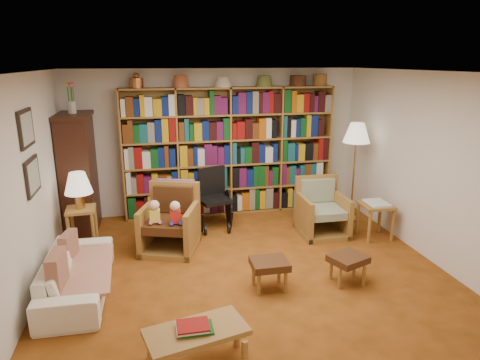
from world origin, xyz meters
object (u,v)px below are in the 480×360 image
object	(u,v)px
armchair_sage	(320,212)
armchair_leather	(169,222)
side_table_lamp	(82,220)
footstool_b	(348,261)
wheelchair	(213,200)
coffee_table	(196,334)
sofa	(77,274)
side_table_papers	(376,210)
floor_lamp	(357,137)
footstool_a	(270,266)

from	to	relation	value
armchair_sage	armchair_leather	bearing A→B (deg)	-177.81
side_table_lamp	footstool_b	size ratio (longest dim) A/B	1.21
armchair_leather	footstool_b	xyz separation A→B (m)	(2.06, -1.50, -0.10)
wheelchair	footstool_b	bearing A→B (deg)	-59.26
armchair_leather	coffee_table	distance (m)	2.58
coffee_table	armchair_sage	bearing A→B (deg)	49.85
sofa	side_table_papers	world-z (taller)	side_table_papers
floor_lamp	side_table_lamp	bearing A→B (deg)	-175.73
armchair_leather	wheelchair	world-z (taller)	wheelchair
armchair_sage	coffee_table	bearing A→B (deg)	-130.15
sofa	armchair_sage	bearing A→B (deg)	-70.48
side_table_lamp	floor_lamp	size ratio (longest dim) A/B	0.38
floor_lamp	footstool_a	distance (m)	3.00
sofa	footstool_a	xyz separation A→B (m)	(2.20, -0.37, 0.05)
wheelchair	floor_lamp	distance (m)	2.55
wheelchair	side_table_lamp	bearing A→B (deg)	-164.58
armchair_leather	coffee_table	xyz separation A→B (m)	(0.10, -2.58, -0.08)
armchair_sage	footstool_a	bearing A→B (deg)	-129.45
armchair_sage	side_table_lamp	bearing A→B (deg)	178.58
footstool_b	coffee_table	world-z (taller)	coffee_table
footstool_a	coffee_table	world-z (taller)	coffee_table
floor_lamp	footstool_b	bearing A→B (deg)	-117.19
armchair_leather	side_table_lamp	bearing A→B (deg)	171.62
sofa	armchair_sage	world-z (taller)	armchair_sage
footstool_a	footstool_b	bearing A→B (deg)	-3.17
sofa	wheelchair	distance (m)	2.59
floor_lamp	coffee_table	world-z (taller)	floor_lamp
coffee_table	sofa	bearing A→B (deg)	128.99
armchair_leather	floor_lamp	bearing A→B (deg)	9.19
floor_lamp	footstool_a	world-z (taller)	floor_lamp
sofa	armchair_leather	size ratio (longest dim) A/B	1.70
side_table_lamp	side_table_papers	bearing A→B (deg)	-6.15
footstool_b	wheelchair	bearing A→B (deg)	120.74
wheelchair	coffee_table	world-z (taller)	wheelchair
wheelchair	coffee_table	xyz separation A→B (m)	(-0.64, -3.30, -0.13)
armchair_leather	footstool_b	world-z (taller)	armchair_leather
armchair_sage	side_table_papers	bearing A→B (deg)	-26.97
sofa	armchair_leather	xyz separation A→B (m)	(1.11, 1.08, 0.14)
floor_lamp	side_table_papers	world-z (taller)	floor_lamp
armchair_leather	footstool_a	xyz separation A→B (m)	(1.09, -1.44, -0.09)
armchair_sage	wheelchair	xyz separation A→B (m)	(-1.61, 0.63, 0.11)
sofa	side_table_lamp	size ratio (longest dim) A/B	2.68
armchair_leather	armchair_sage	distance (m)	2.35
armchair_sage	footstool_b	bearing A→B (deg)	-100.32
sofa	wheelchair	bearing A→B (deg)	-45.09
footstool_a	sofa	bearing A→B (deg)	170.58
sofa	footstool_a	distance (m)	2.23
coffee_table	armchair_leather	bearing A→B (deg)	92.29
armchair_leather	floor_lamp	world-z (taller)	floor_lamp
side_table_lamp	floor_lamp	bearing A→B (deg)	4.27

